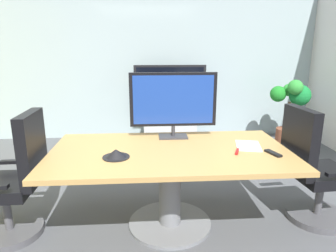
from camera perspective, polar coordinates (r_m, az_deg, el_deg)
The scene contains 12 objects.
ground_plane at distance 2.77m, azimuth -2.23°, elevation -20.58°, with size 7.31×7.31×0.00m, color #515459.
wall_back_glass_partition at distance 5.42m, azimuth -3.53°, elevation 12.74°, with size 5.92×0.10×2.83m, color #9EB2B7.
conference_table at distance 2.70m, azimuth 0.38°, elevation -8.18°, with size 2.07×1.12×0.73m.
office_chair_left at distance 2.91m, azimuth -26.86°, elevation -10.13°, with size 0.60×0.57×1.09m.
office_chair_right at distance 3.11m, azimuth 25.66°, elevation -8.37°, with size 0.61×0.59×1.09m.
tv_monitor at distance 2.92m, azimuth 1.00°, elevation 4.67°, with size 0.84×0.18×0.64m.
wall_display_unit at distance 5.21m, azimuth 0.36°, elevation 1.88°, with size 1.20×0.36×1.31m.
potted_plant at distance 5.27m, azimuth 22.19°, elevation 3.30°, with size 0.65×0.46×1.11m.
conference_phone at distance 2.48m, azimuth -9.80°, elevation -5.21°, with size 0.22×0.22×0.07m.
remote_control at distance 2.68m, azimuth 19.23°, elevation -4.87°, with size 0.05×0.17×0.02m, color black.
whiteboard_marker at distance 2.63m, azimuth 12.93°, elevation -4.74°, with size 0.13×0.02×0.02m, color red.
paper_notepad at distance 2.82m, azimuth 14.90°, elevation -3.62°, with size 0.21×0.30×0.01m, color white.
Camera 1 is at (-0.06, -2.26, 1.60)m, focal length 32.27 mm.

